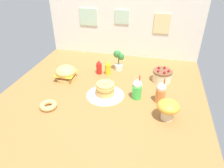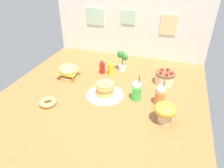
{
  "view_description": "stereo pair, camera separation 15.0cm",
  "coord_description": "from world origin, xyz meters",
  "views": [
    {
      "loc": [
        0.5,
        -1.74,
        1.22
      ],
      "look_at": [
        0.09,
        0.02,
        0.12
      ],
      "focal_mm": 33.34,
      "sensor_mm": 36.0,
      "label": 1
    },
    {
      "loc": [
        0.65,
        -1.69,
        1.22
      ],
      "look_at": [
        0.09,
        0.02,
        0.12
      ],
      "focal_mm": 33.34,
      "sensor_mm": 36.0,
      "label": 2
    }
  ],
  "objects": [
    {
      "name": "back_wall",
      "position": [
        -0.0,
        1.06,
        0.42
      ],
      "size": [
        2.09,
        0.04,
        0.83
      ],
      "color": "silver",
      "rests_on": "ground_plane"
    },
    {
      "name": "orange_float_cup",
      "position": [
        0.58,
        0.0,
        0.1
      ],
      "size": [
        0.1,
        0.1,
        0.27
      ],
      "color": "orange",
      "rests_on": "ground_plane"
    },
    {
      "name": "doily_mat",
      "position": [
        0.03,
        -0.01,
        0.0
      ],
      "size": [
        0.39,
        0.39,
        0.0
      ],
      "primitive_type": "cylinder",
      "color": "white",
      "rests_on": "ground_plane"
    },
    {
      "name": "pancake_stack",
      "position": [
        0.03,
        -0.02,
        0.06
      ],
      "size": [
        0.3,
        0.3,
        0.15
      ],
      "color": "white",
      "rests_on": "doily_mat"
    },
    {
      "name": "ketchup_bottle",
      "position": [
        -0.17,
        0.43,
        0.08
      ],
      "size": [
        0.07,
        0.07,
        0.18
      ],
      "color": "red",
      "rests_on": "ground_plane"
    },
    {
      "name": "mustard_bottle",
      "position": [
        -0.06,
        0.44,
        0.08
      ],
      "size": [
        0.07,
        0.07,
        0.18
      ],
      "color": "yellow",
      "rests_on": "ground_plane"
    },
    {
      "name": "potted_plant",
      "position": [
        0.04,
        0.58,
        0.14
      ],
      "size": [
        0.13,
        0.1,
        0.27
      ],
      "color": "white",
      "rests_on": "ground_plane"
    },
    {
      "name": "burger",
      "position": [
        -0.5,
        0.2,
        0.08
      ],
      "size": [
        0.23,
        0.23,
        0.17
      ],
      "color": "#DBA859",
      "rests_on": "ground_plane"
    },
    {
      "name": "donut_pink_glaze",
      "position": [
        -0.44,
        -0.34,
        0.03
      ],
      "size": [
        0.16,
        0.16,
        0.05
      ],
      "color": "tan",
      "rests_on": "ground_plane"
    },
    {
      "name": "layer_cake",
      "position": [
        0.59,
        0.41,
        0.07
      ],
      "size": [
        0.22,
        0.22,
        0.16
      ],
      "color": "beige",
      "rests_on": "ground_plane"
    },
    {
      "name": "mushroom_stool",
      "position": [
        0.65,
        -0.24,
        0.11
      ],
      "size": [
        0.19,
        0.19,
        0.19
      ],
      "color": "beige",
      "rests_on": "ground_plane"
    },
    {
      "name": "ground_plane",
      "position": [
        0.0,
        0.0,
        -0.01
      ],
      "size": [
        2.09,
        2.13,
        0.02
      ],
      "primitive_type": "cube",
      "color": "#9E6B38"
    },
    {
      "name": "cream_soda_cup",
      "position": [
        0.35,
        0.01,
        0.1
      ],
      "size": [
        0.1,
        0.1,
        0.27
      ],
      "color": "green",
      "rests_on": "ground_plane"
    }
  ]
}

